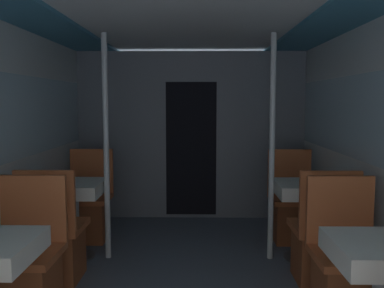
% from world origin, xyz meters
% --- Properties ---
extents(wall_left, '(0.05, 6.48, 2.12)m').
position_xyz_m(wall_left, '(-1.46, 1.84, 1.11)').
color(wall_left, silver).
rests_on(wall_left, ground_plane).
extents(wall_right, '(0.05, 6.48, 2.12)m').
position_xyz_m(wall_right, '(1.46, 1.84, 1.11)').
color(wall_right, silver).
rests_on(wall_right, ground_plane).
extents(ceiling_panel, '(2.93, 6.48, 0.07)m').
position_xyz_m(ceiling_panel, '(0.00, 1.84, 2.16)').
color(ceiling_panel, silver).
rests_on(ceiling_panel, wall_left).
extents(bulkhead_far, '(2.87, 0.09, 2.12)m').
position_xyz_m(bulkhead_far, '(0.00, 3.99, 1.06)').
color(bulkhead_far, slate).
rests_on(bulkhead_far, ground_plane).
extents(chair_left_far_0, '(0.47, 0.47, 0.97)m').
position_xyz_m(chair_left_far_0, '(-1.10, 1.37, 0.30)').
color(chair_left_far_0, brown).
rests_on(chair_left_far_0, ground_plane).
extents(dining_table_left_1, '(0.56, 0.56, 0.73)m').
position_xyz_m(dining_table_left_1, '(-1.10, 2.52, 0.60)').
color(dining_table_left_1, '#4C4C51').
rests_on(dining_table_left_1, ground_plane).
extents(chair_left_near_1, '(0.47, 0.47, 0.97)m').
position_xyz_m(chair_left_near_1, '(-1.10, 1.98, 0.30)').
color(chair_left_near_1, brown).
rests_on(chair_left_near_1, ground_plane).
extents(chair_left_far_1, '(0.47, 0.47, 0.97)m').
position_xyz_m(chair_left_far_1, '(-1.10, 3.07, 0.30)').
color(chair_left_far_1, brown).
rests_on(chair_left_far_1, ground_plane).
extents(support_pole_left_1, '(0.05, 0.05, 2.12)m').
position_xyz_m(support_pole_left_1, '(-0.78, 2.52, 1.06)').
color(support_pole_left_1, silver).
rests_on(support_pole_left_1, ground_plane).
extents(dining_table_right_0, '(0.56, 0.56, 0.73)m').
position_xyz_m(dining_table_right_0, '(1.10, 0.82, 0.60)').
color(dining_table_right_0, '#4C4C51').
rests_on(dining_table_right_0, ground_plane).
extents(chair_right_far_0, '(0.47, 0.47, 0.97)m').
position_xyz_m(chair_right_far_0, '(1.10, 1.37, 0.30)').
color(chair_right_far_0, brown).
rests_on(chair_right_far_0, ground_plane).
extents(dining_table_right_1, '(0.56, 0.56, 0.73)m').
position_xyz_m(dining_table_right_1, '(1.10, 2.52, 0.60)').
color(dining_table_right_1, '#4C4C51').
rests_on(dining_table_right_1, ground_plane).
extents(chair_right_near_1, '(0.47, 0.47, 0.97)m').
position_xyz_m(chair_right_near_1, '(1.10, 1.98, 0.30)').
color(chair_right_near_1, brown).
rests_on(chair_right_near_1, ground_plane).
extents(chair_right_far_1, '(0.47, 0.47, 0.97)m').
position_xyz_m(chair_right_far_1, '(1.10, 3.07, 0.30)').
color(chair_right_far_1, brown).
rests_on(chair_right_far_1, ground_plane).
extents(support_pole_right_1, '(0.05, 0.05, 2.12)m').
position_xyz_m(support_pole_right_1, '(0.78, 2.52, 1.06)').
color(support_pole_right_1, silver).
rests_on(support_pole_right_1, ground_plane).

